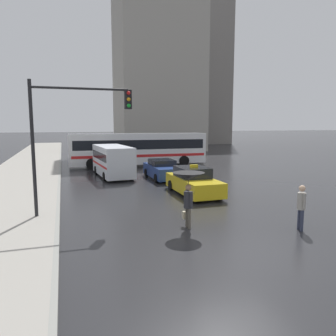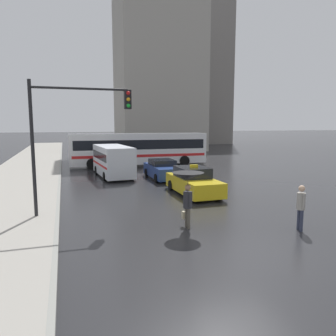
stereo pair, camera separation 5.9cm
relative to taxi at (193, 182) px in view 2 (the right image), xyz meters
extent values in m
plane|color=#262628|center=(-1.68, -8.27, -0.69)|extent=(300.00, 300.00, 0.00)
cube|color=gray|center=(-7.15, -8.27, -0.60)|extent=(0.16, 120.00, 0.17)
cube|color=gold|center=(0.00, -0.05, -0.14)|extent=(1.80, 4.55, 0.78)
cube|color=black|center=(0.00, 0.18, 0.53)|extent=(1.58, 2.05, 0.56)
cylinder|color=black|center=(0.85, -1.46, -0.39)|extent=(0.20, 0.60, 0.60)
cylinder|color=black|center=(-0.86, -1.46, -0.39)|extent=(0.20, 0.60, 0.60)
cylinder|color=black|center=(0.85, 1.36, -0.39)|extent=(0.20, 0.60, 0.60)
cylinder|color=black|center=(-0.86, 1.36, -0.39)|extent=(0.20, 0.60, 0.60)
cube|color=yellow|center=(0.00, -0.05, 0.90)|extent=(0.44, 0.16, 0.16)
cube|color=navy|center=(-0.13, 5.43, -0.12)|extent=(1.80, 4.35, 0.81)
cube|color=black|center=(-0.13, 5.65, 0.47)|extent=(1.58, 1.96, 0.39)
cylinder|color=black|center=(0.73, 4.08, -0.39)|extent=(0.20, 0.60, 0.60)
cylinder|color=black|center=(-0.98, 4.08, -0.39)|extent=(0.20, 0.60, 0.60)
cylinder|color=black|center=(0.73, 6.78, -0.39)|extent=(0.20, 0.60, 0.60)
cylinder|color=black|center=(-0.98, 6.78, -0.39)|extent=(0.20, 0.60, 0.60)
cube|color=silver|center=(-3.37, 7.49, 0.53)|extent=(2.42, 5.71, 2.11)
cube|color=black|center=(-3.37, 7.49, 0.90)|extent=(2.41, 5.26, 0.55)
cube|color=red|center=(-3.37, 7.49, 0.26)|extent=(2.43, 5.49, 0.14)
cylinder|color=black|center=(-2.29, 5.90, -0.38)|extent=(0.25, 0.64, 0.63)
cylinder|color=black|center=(-4.18, 5.76, -0.38)|extent=(0.25, 0.64, 0.63)
cylinder|color=black|center=(-2.55, 9.23, -0.38)|extent=(0.25, 0.64, 0.63)
cylinder|color=black|center=(-4.44, 9.09, -0.38)|extent=(0.25, 0.64, 0.63)
cube|color=silver|center=(-0.17, 12.98, 0.95)|extent=(12.46, 2.81, 2.75)
cube|color=black|center=(-0.17, 12.98, 1.36)|extent=(11.84, 2.81, 0.84)
cube|color=red|center=(-0.17, 12.98, 0.36)|extent=(12.09, 2.82, 0.24)
cylinder|color=black|center=(-4.54, 11.89, -0.21)|extent=(0.97, 0.30, 0.96)
cylinder|color=black|center=(-4.48, 14.29, -0.21)|extent=(0.97, 0.30, 0.96)
cylinder|color=black|center=(3.83, 11.68, -0.21)|extent=(0.97, 0.30, 0.96)
cylinder|color=black|center=(3.89, 14.08, -0.21)|extent=(0.97, 0.30, 0.96)
cylinder|color=#4C473D|center=(-2.45, -5.60, -0.30)|extent=(0.12, 0.12, 0.78)
cylinder|color=#4C473D|center=(-2.45, -5.38, -0.30)|extent=(0.12, 0.12, 0.78)
cylinder|color=#28282D|center=(-2.45, -5.49, 0.39)|extent=(0.35, 0.35, 0.62)
sphere|color=#997051|center=(-2.45, -5.49, 0.87)|extent=(0.23, 0.23, 0.23)
cylinder|color=#28282D|center=(-2.45, -5.70, 0.44)|extent=(0.07, 0.07, 0.52)
cylinder|color=#28282D|center=(-2.46, -5.28, 0.44)|extent=(0.07, 0.07, 0.52)
cone|color=black|center=(-2.45, -5.49, 1.29)|extent=(1.20, 1.20, 0.27)
cylinder|color=black|center=(-2.45, -5.49, 0.95)|extent=(0.02, 0.02, 0.69)
cube|color=#BFB28C|center=(-2.51, -5.20, -0.26)|extent=(0.10, 0.18, 0.28)
cylinder|color=#2D3347|center=(1.42, -6.89, -0.30)|extent=(0.15, 0.15, 0.79)
cylinder|color=#2D3347|center=(1.37, -7.11, -0.30)|extent=(0.15, 0.15, 0.79)
cylinder|color=gray|center=(1.40, -7.00, 0.41)|extent=(0.36, 0.36, 0.62)
sphere|color=#DBAD89|center=(1.40, -7.00, 0.88)|extent=(0.23, 0.23, 0.23)
cylinder|color=gray|center=(1.44, -6.82, 0.45)|extent=(0.08, 0.08, 0.53)
cylinder|color=gray|center=(1.35, -7.19, 0.45)|extent=(0.08, 0.08, 0.53)
cylinder|color=black|center=(-7.97, -2.63, 2.12)|extent=(0.14, 0.14, 5.62)
cylinder|color=black|center=(-6.04, -2.63, 4.63)|extent=(3.85, 0.10, 0.10)
cube|color=black|center=(-4.12, -2.63, 4.23)|extent=(0.28, 0.28, 0.80)
sphere|color=red|center=(-4.12, -2.79, 4.49)|extent=(0.16, 0.16, 0.16)
sphere|color=orange|center=(-4.12, -2.79, 4.23)|extent=(0.16, 0.16, 0.16)
sphere|color=green|center=(-4.12, -2.79, 3.97)|extent=(0.16, 0.16, 0.16)
cube|color=#A39E93|center=(6.85, 30.54, 11.35)|extent=(11.92, 9.47, 24.08)
cube|color=gray|center=(18.32, 45.37, 13.00)|extent=(12.24, 10.70, 27.38)
camera|label=1|loc=(-6.83, -16.63, 3.22)|focal=35.00mm
camera|label=2|loc=(-6.78, -16.64, 3.22)|focal=35.00mm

